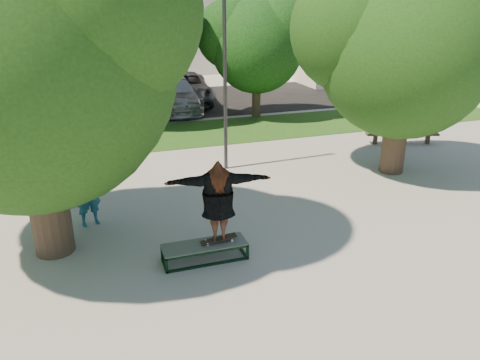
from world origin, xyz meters
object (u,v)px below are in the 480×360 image
object	(u,v)px
tree_right	(402,41)
grind_box	(205,252)
lamppost	(225,72)
car_dark	(111,94)
bystander	(87,192)
car_silver_b	(173,94)
tree_left	(18,45)
car_grey	(185,88)
bench	(402,135)

from	to	relation	value
tree_right	grind_box	xyz separation A→B (m)	(-7.06, -3.51, -3.90)
lamppost	car_dark	size ratio (longest dim) A/B	1.32
bystander	car_silver_b	bearing A→B (deg)	51.89
tree_left	bystander	xyz separation A→B (m)	(0.90, 1.03, -3.55)
lamppost	car_grey	world-z (taller)	lamppost
grind_box	lamppost	bearing A→B (deg)	68.46
grind_box	bench	world-z (taller)	bench
tree_left	grind_box	bearing A→B (deg)	-25.81
lamppost	car_silver_b	distance (m)	9.54
lamppost	car_grey	bearing A→B (deg)	84.57
grind_box	tree_left	bearing A→B (deg)	154.19
bystander	lamppost	bearing A→B (deg)	15.35
tree_right	grind_box	distance (m)	8.80
tree_right	tree_left	bearing A→B (deg)	-168.97
car_dark	car_silver_b	world-z (taller)	car_silver_b
tree_left	lamppost	distance (m)	6.70
lamppost	grind_box	bearing A→B (deg)	-111.54
grind_box	bystander	bearing A→B (deg)	131.42
tree_right	lamppost	world-z (taller)	tree_right
lamppost	car_dark	bearing A→B (deg)	105.16
car_dark	tree_left	bearing A→B (deg)	-89.80
lamppost	bench	bearing A→B (deg)	4.10
bench	tree_right	bearing A→B (deg)	-115.63
lamppost	car_silver_b	world-z (taller)	lamppost
tree_left	car_dark	bearing A→B (deg)	80.37
lamppost	bystander	size ratio (longest dim) A/B	3.52
tree_right	car_silver_b	bearing A→B (deg)	113.40
tree_right	car_grey	xyz separation A→B (m)	(-3.89, 12.68, -3.31)
tree_right	car_dark	distance (m)	15.02
bystander	car_dark	distance (m)	13.47
grind_box	bystander	xyz separation A→B (m)	(-2.25, 2.56, 0.68)
tree_left	car_grey	bearing A→B (deg)	66.71
lamppost	bystander	xyz separation A→B (m)	(-4.40, -2.87, -2.28)
car_grey	car_silver_b	world-z (taller)	car_silver_b
grind_box	car_silver_b	xyz separation A→B (m)	(2.23, 14.68, 0.61)
tree_left	lamppost	xyz separation A→B (m)	(5.29, 3.91, -1.27)
bench	lamppost	bearing A→B (deg)	-157.57
grind_box	car_dark	distance (m)	15.96
bystander	car_silver_b	xyz separation A→B (m)	(4.48, 12.12, -0.07)
bystander	car_dark	xyz separation A→B (m)	(1.55, 13.38, -0.10)
bench	tree_left	bearing A→B (deg)	-142.26
tree_left	car_dark	xyz separation A→B (m)	(2.45, 14.41, -3.66)
tree_left	tree_right	xyz separation A→B (m)	(10.21, 1.99, -0.33)
tree_left	tree_right	world-z (taller)	tree_left
tree_right	bystander	size ratio (longest dim) A/B	3.75
tree_left	car_silver_b	world-z (taller)	tree_left
bystander	tree_left	bearing A→B (deg)	-148.76
bench	bystander	bearing A→B (deg)	-145.45
lamppost	bystander	distance (m)	5.73
grind_box	bench	distance (m)	11.13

